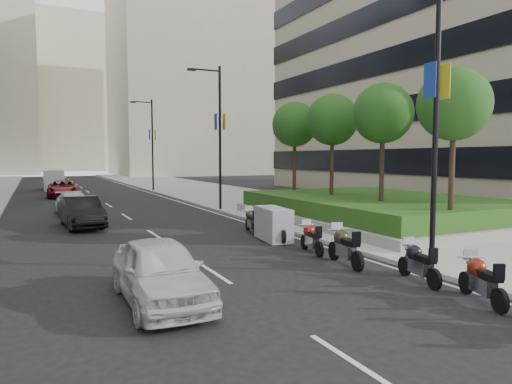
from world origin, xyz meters
TOP-DOWN VIEW (x-y plane):
  - ground at (0.00, 0.00)m, footprint 160.00×160.00m
  - sidewalk_right at (9.00, 30.00)m, footprint 10.00×100.00m
  - lane_edge at (3.70, 30.00)m, footprint 0.12×100.00m
  - lane_centre at (-1.50, 30.00)m, footprint 0.12×100.00m
  - building_cream_right at (22.00, 80.00)m, footprint 28.00×24.00m
  - building_cream_centre at (2.00, 120.00)m, footprint 30.00×24.00m
  - planter at (10.00, 10.00)m, footprint 10.00×14.00m
  - hedge at (10.00, 10.00)m, footprint 9.40×13.40m
  - tree_0 at (8.50, 4.00)m, footprint 2.80×2.80m
  - tree_1 at (8.50, 8.00)m, footprint 2.80×2.80m
  - tree_2 at (8.50, 12.00)m, footprint 2.80×2.80m
  - tree_3 at (8.50, 16.00)m, footprint 2.80×2.80m
  - lamp_post_0 at (4.14, 1.00)m, footprint 2.34×0.45m
  - lamp_post_1 at (4.14, 18.00)m, footprint 2.34×0.45m
  - lamp_post_2 at (4.14, 36.00)m, footprint 2.34×0.45m
  - motorcycle_1 at (3.17, -1.53)m, footprint 0.96×1.90m
  - motorcycle_2 at (3.18, 0.44)m, footprint 0.72×1.95m
  - motorcycle_3 at (2.56, 2.90)m, footprint 0.73×2.20m
  - motorcycle_4 at (2.63, 4.93)m, footprint 0.66×1.94m
  - motorcycle_5 at (2.54, 7.66)m, footprint 1.17×2.36m
  - motorcycle_6 at (2.58, 9.81)m, footprint 0.67×1.97m
  - car_a at (-3.60, 1.78)m, footprint 1.83×4.43m
  - car_b at (-4.18, 14.90)m, footprint 1.92×4.63m
  - car_c at (-4.14, 20.26)m, footprint 2.15×4.62m
  - car_d at (-4.07, 33.29)m, footprint 2.64×5.27m
  - delivery_van at (-4.41, 43.12)m, footprint 1.91×4.97m

SIDE VIEW (x-z plane):
  - ground at x=0.00m, z-range 0.00..0.00m
  - lane_edge at x=3.70m, z-range 0.00..0.01m
  - lane_centre at x=-1.50m, z-range 0.00..0.01m
  - sidewalk_right at x=9.00m, z-range 0.00..0.15m
  - planter at x=10.00m, z-range 0.15..0.55m
  - motorcycle_4 at x=2.63m, z-range 0.03..1.01m
  - motorcycle_2 at x=3.18m, z-range 0.03..1.02m
  - motorcycle_6 at x=2.58m, z-range 0.03..1.02m
  - motorcycle_1 at x=3.17m, z-range 0.03..1.04m
  - motorcycle_3 at x=2.56m, z-range 0.04..1.14m
  - car_c at x=-4.14m, z-range 0.00..1.30m
  - motorcycle_5 at x=2.54m, z-range 0.00..1.35m
  - car_d at x=-4.07m, z-range 0.00..1.43m
  - car_b at x=-4.18m, z-range 0.00..1.49m
  - car_a at x=-3.60m, z-range 0.00..1.50m
  - hedge at x=10.00m, z-range 0.55..1.35m
  - delivery_van at x=-4.41m, z-range -0.07..2.01m
  - lamp_post_0 at x=4.14m, z-range 0.57..9.57m
  - lamp_post_1 at x=4.14m, z-range 0.57..9.57m
  - lamp_post_2 at x=4.14m, z-range 0.57..9.57m
  - tree_0 at x=8.50m, z-range 2.27..8.57m
  - tree_1 at x=8.50m, z-range 2.27..8.57m
  - tree_2 at x=8.50m, z-range 2.27..8.57m
  - tree_3 at x=8.50m, z-range 2.27..8.57m
  - building_cream_right at x=22.00m, z-range 0.00..36.00m
  - building_cream_centre at x=2.00m, z-range 0.00..38.00m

